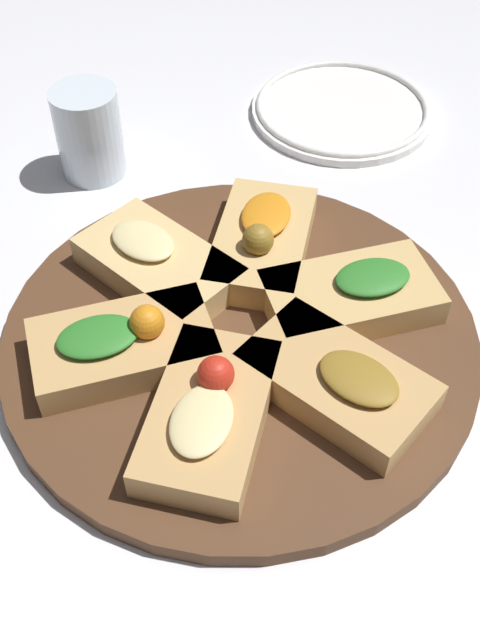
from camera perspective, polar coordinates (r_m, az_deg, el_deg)
ground_plane at (r=0.69m, az=-0.00°, el=-1.76°), size 3.00×3.00×0.00m
serving_board at (r=0.69m, az=-0.00°, el=-1.31°), size 0.43×0.43×0.02m
focaccia_slice_0 at (r=0.72m, az=-6.32°, el=4.34°), size 0.16×0.18×0.04m
focaccia_slice_1 at (r=0.65m, az=-8.92°, el=-1.84°), size 0.14×0.18×0.05m
focaccia_slice_2 at (r=0.60m, az=-2.38°, el=-7.07°), size 0.17×0.11×0.05m
focaccia_slice_3 at (r=0.63m, az=7.51°, el=-4.61°), size 0.16×0.18×0.04m
focaccia_slice_4 at (r=0.70m, az=8.55°, el=1.89°), size 0.14×0.18×0.04m
focaccia_slice_5 at (r=0.74m, az=1.70°, el=6.09°), size 0.16×0.10×0.05m
plate_left at (r=0.99m, az=7.80°, el=15.65°), size 0.23×0.23×0.02m
water_glass at (r=0.87m, az=-11.43°, el=13.79°), size 0.07×0.07×0.10m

